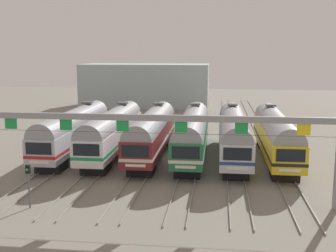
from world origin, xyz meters
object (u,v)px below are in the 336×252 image
at_px(commuter_train_maroon, 152,131).
at_px(commuter_train_yellow, 276,134).
at_px(commuter_train_stainless, 74,129).
at_px(commuter_train_white, 112,130).
at_px(commuter_train_silver, 234,133).
at_px(commuter_train_green, 192,132).
at_px(catenary_gantry, 152,130).
at_px(yard_signal_mast, 28,178).

relative_size(commuter_train_maroon, commuter_train_yellow, 1.00).
xyz_separation_m(commuter_train_stainless, commuter_train_white, (4.19, 0.00, 0.00)).
xyz_separation_m(commuter_train_white, commuter_train_silver, (12.56, 0.00, 0.00)).
distance_m(commuter_train_green, catenary_gantry, 13.92).
xyz_separation_m(commuter_train_white, catenary_gantry, (6.28, -13.50, 2.67)).
distance_m(commuter_train_maroon, commuter_train_yellow, 12.56).
bearing_deg(commuter_train_stainless, commuter_train_silver, 0.00).
distance_m(commuter_train_white, commuter_train_silver, 12.56).
distance_m(commuter_train_stainless, yard_signal_mast, 15.76).
xyz_separation_m(commuter_train_green, yard_signal_mast, (-10.47, -15.61, -0.49)).
height_order(commuter_train_stainless, commuter_train_white, same).
bearing_deg(commuter_train_white, commuter_train_green, 0.00).
bearing_deg(commuter_train_maroon, commuter_train_stainless, 180.00).
xyz_separation_m(commuter_train_stainless, commuter_train_maroon, (8.37, 0.00, 0.00)).
bearing_deg(commuter_train_green, catenary_gantry, -98.81).
xyz_separation_m(commuter_train_white, commuter_train_green, (8.37, 0.00, 0.00)).
xyz_separation_m(commuter_train_stainless, commuter_train_green, (12.56, 0.00, 0.00)).
bearing_deg(commuter_train_stainless, commuter_train_yellow, 0.00).
bearing_deg(commuter_train_maroon, commuter_train_white, 180.00).
height_order(commuter_train_maroon, commuter_train_yellow, same).
bearing_deg(commuter_train_maroon, commuter_train_green, 0.00).
xyz_separation_m(commuter_train_maroon, commuter_train_silver, (8.37, 0.00, 0.00)).
relative_size(commuter_train_white, catenary_gantry, 0.69).
height_order(commuter_train_stainless, commuter_train_green, same).
xyz_separation_m(commuter_train_maroon, catenary_gantry, (2.09, -13.50, 2.67)).
xyz_separation_m(commuter_train_green, commuter_train_yellow, (8.37, 0.00, 0.00)).
xyz_separation_m(commuter_train_green, catenary_gantry, (-2.09, -13.50, 2.67)).
distance_m(catenary_gantry, yard_signal_mast, 9.19).
distance_m(commuter_train_maroon, yard_signal_mast, 16.83).
bearing_deg(yard_signal_mast, commuter_train_white, 82.36).
bearing_deg(commuter_train_white, yard_signal_mast, -97.64).
distance_m(commuter_train_white, commuter_train_maroon, 4.19).
relative_size(catenary_gantry, yard_signal_mast, 8.27).
bearing_deg(yard_signal_mast, commuter_train_maroon, 68.09).
relative_size(commuter_train_maroon, yard_signal_mast, 5.71).
bearing_deg(commuter_train_maroon, commuter_train_silver, 0.00).
height_order(commuter_train_white, commuter_train_yellow, same).
xyz_separation_m(commuter_train_silver, catenary_gantry, (-6.28, -13.50, 2.67)).
bearing_deg(commuter_train_stainless, commuter_train_green, 0.00).
relative_size(commuter_train_silver, yard_signal_mast, 5.71).
distance_m(commuter_train_green, yard_signal_mast, 18.80).
bearing_deg(catenary_gantry, commuter_train_green, 81.19).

